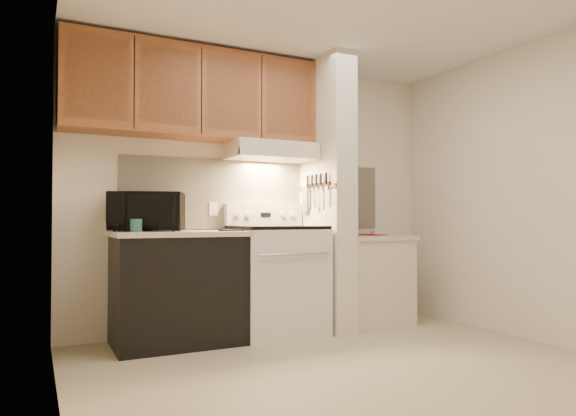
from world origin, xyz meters
TOP-DOWN VIEW (x-y plane):
  - floor at (0.00, 0.00)m, footprint 3.60×3.60m
  - ceiling at (0.00, 0.00)m, footprint 3.60×3.60m
  - wall_back at (0.00, 1.50)m, footprint 3.60×2.50m
  - wall_left at (-1.80, 0.00)m, footprint 0.02×3.00m
  - wall_right at (1.80, 0.00)m, footprint 0.02×3.00m
  - backsplash at (0.00, 1.49)m, footprint 2.60×0.02m
  - range_body at (0.00, 1.16)m, footprint 0.76×0.65m
  - oven_window at (0.00, 0.84)m, footprint 0.50×0.01m
  - oven_handle at (0.00, 0.80)m, footprint 0.65×0.02m
  - cooktop at (0.00, 1.16)m, footprint 0.74×0.64m
  - range_backguard at (0.00, 1.44)m, footprint 0.76×0.08m
  - range_display at (0.00, 1.40)m, footprint 0.10×0.01m
  - range_knob_left_outer at (-0.28, 1.40)m, footprint 0.05×0.02m
  - range_knob_left_inner at (-0.18, 1.40)m, footprint 0.05×0.02m
  - range_knob_right_inner at (0.18, 1.40)m, footprint 0.05×0.02m
  - range_knob_right_outer at (0.28, 1.40)m, footprint 0.05×0.02m
  - dishwasher_front at (-0.88, 1.17)m, footprint 1.00×0.63m
  - left_countertop at (-0.88, 1.17)m, footprint 1.04×0.67m
  - spoon_rest at (-0.48, 1.00)m, footprint 0.21×0.08m
  - teal_jar at (-1.23, 1.06)m, footprint 0.10×0.10m
  - outlet at (-0.48, 1.48)m, footprint 0.08×0.01m
  - microwave at (-1.10, 1.31)m, footprint 0.67×0.57m
  - partition_pillar at (0.51, 1.15)m, footprint 0.22×0.70m
  - pillar_trim at (0.39, 1.15)m, footprint 0.01×0.70m
  - knife_strip at (0.39, 1.10)m, footprint 0.02×0.42m
  - knife_blade_a at (0.38, 0.93)m, footprint 0.01×0.03m
  - knife_handle_a at (0.38, 0.94)m, footprint 0.02×0.02m
  - knife_blade_b at (0.38, 1.03)m, footprint 0.01×0.04m
  - knife_handle_b at (0.38, 1.03)m, footprint 0.02×0.02m
  - knife_blade_c at (0.38, 1.11)m, footprint 0.01×0.04m
  - knife_handle_c at (0.38, 1.11)m, footprint 0.02×0.02m
  - knife_blade_d at (0.38, 1.19)m, footprint 0.01×0.04m
  - knife_handle_d at (0.38, 1.19)m, footprint 0.02×0.02m
  - knife_blade_e at (0.38, 1.26)m, footprint 0.01×0.04m
  - knife_handle_e at (0.38, 1.27)m, footprint 0.02×0.02m
  - oven_mitt at (0.38, 1.32)m, footprint 0.03×0.10m
  - right_cab_base at (0.97, 1.15)m, footprint 0.70×0.60m
  - right_countertop at (0.97, 1.15)m, footprint 0.74×0.64m
  - red_folder at (1.07, 1.23)m, footprint 0.21×0.28m
  - white_box at (1.19, 1.28)m, footprint 0.14×0.10m
  - range_hood at (0.00, 1.28)m, footprint 0.78×0.44m
  - hood_lip at (0.00, 1.07)m, footprint 0.78×0.04m
  - upper_cabinets at (-0.69, 1.32)m, footprint 2.18×0.33m
  - cab_door_a at (-1.51, 1.17)m, footprint 0.46×0.01m
  - cab_gap_a at (-1.23, 1.16)m, footprint 0.01×0.01m
  - cab_door_b at (-0.96, 1.17)m, footprint 0.46×0.01m
  - cab_gap_b at (-0.69, 1.16)m, footprint 0.01×0.01m
  - cab_door_c at (-0.42, 1.17)m, footprint 0.46×0.01m
  - cab_gap_c at (-0.14, 1.16)m, footprint 0.01×0.01m
  - cab_door_d at (0.13, 1.17)m, footprint 0.46×0.01m

SIDE VIEW (x-z plane):
  - floor at x=0.00m, z-range 0.00..0.00m
  - right_cab_base at x=0.97m, z-range 0.00..0.81m
  - dishwasher_front at x=-0.88m, z-range 0.00..0.87m
  - range_body at x=0.00m, z-range 0.00..0.92m
  - oven_window at x=0.00m, z-range 0.35..0.65m
  - oven_handle at x=0.00m, z-range 0.71..0.73m
  - right_countertop at x=0.97m, z-range 0.81..0.85m
  - red_folder at x=1.07m, z-range 0.85..0.86m
  - white_box at x=1.19m, z-range 0.85..0.89m
  - left_countertop at x=-0.88m, z-range 0.87..0.91m
  - spoon_rest at x=-0.48m, z-range 0.91..0.92m
  - cooktop at x=0.00m, z-range 0.92..0.95m
  - teal_jar at x=-1.23m, z-range 0.91..1.01m
  - range_backguard at x=0.00m, z-range 0.95..1.15m
  - range_display at x=0.00m, z-range 1.03..1.07m
  - range_knob_left_outer at x=-0.28m, z-range 1.03..1.07m
  - range_knob_left_inner at x=-0.18m, z-range 1.03..1.07m
  - range_knob_right_inner at x=0.18m, z-range 1.03..1.07m
  - range_knob_right_outer at x=0.28m, z-range 1.03..1.07m
  - microwave at x=-1.10m, z-range 0.91..1.23m
  - outlet at x=-0.48m, z-range 1.04..1.16m
  - oven_mitt at x=0.38m, z-range 1.08..1.31m
  - knife_blade_c at x=0.38m, z-range 1.10..1.30m
  - knife_blade_b at x=0.38m, z-range 1.12..1.30m
  - knife_blade_e at x=0.38m, z-range 1.12..1.30m
  - knife_blade_a at x=0.38m, z-range 1.14..1.30m
  - knife_blade_d at x=0.38m, z-range 1.14..1.30m
  - backsplash at x=0.00m, z-range 0.92..1.55m
  - wall_back at x=0.00m, z-range 1.24..1.26m
  - wall_left at x=-1.80m, z-range 0.00..2.50m
  - wall_right at x=1.80m, z-range 0.00..2.50m
  - partition_pillar at x=0.51m, z-range 0.00..2.50m
  - pillar_trim at x=0.39m, z-range 1.28..1.32m
  - knife_strip at x=0.39m, z-range 1.30..1.34m
  - knife_handle_a at x=0.38m, z-range 1.32..1.42m
  - knife_handle_b at x=0.38m, z-range 1.32..1.42m
  - knife_handle_c at x=0.38m, z-range 1.32..1.42m
  - knife_handle_d at x=0.38m, z-range 1.32..1.42m
  - knife_handle_e at x=0.38m, z-range 1.32..1.42m
  - hood_lip at x=0.00m, z-range 1.55..1.61m
  - range_hood at x=0.00m, z-range 1.55..1.70m
  - upper_cabinets at x=-0.69m, z-range 1.70..2.47m
  - cab_door_a at x=-1.51m, z-range 1.77..2.40m
  - cab_gap_a at x=-1.23m, z-range 1.72..2.45m
  - cab_door_b at x=-0.96m, z-range 1.77..2.40m
  - cab_gap_b at x=-0.69m, z-range 1.72..2.45m
  - cab_door_c at x=-0.42m, z-range 1.77..2.40m
  - cab_gap_c at x=-0.14m, z-range 1.72..2.45m
  - cab_door_d at x=0.13m, z-range 1.77..2.40m
  - ceiling at x=0.00m, z-range 2.50..2.50m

